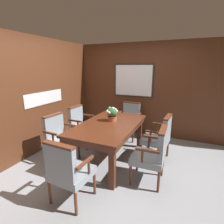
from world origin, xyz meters
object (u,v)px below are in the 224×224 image
at_px(chair_left_near, 59,136).
at_px(chair_head_far, 130,119).
at_px(chair_right_near, 153,153).
at_px(chair_head_near, 68,169).
at_px(potted_plant, 112,114).
at_px(chair_left_far, 81,124).
at_px(dining_table, 109,128).
at_px(chair_right_far, 159,136).

relative_size(chair_left_near, chair_head_far, 1.00).
relative_size(chair_right_near, chair_head_near, 1.00).
bearing_deg(potted_plant, chair_head_near, -89.88).
relative_size(chair_left_far, chair_head_far, 1.00).
height_order(dining_table, chair_left_far, chair_left_far).
distance_m(dining_table, chair_head_far, 1.28).
relative_size(dining_table, chair_head_far, 1.90).
bearing_deg(chair_right_near, chair_head_near, -47.48).
xyz_separation_m(chair_right_far, potted_plant, (-0.93, -0.20, 0.40)).
distance_m(chair_right_far, chair_head_far, 1.27).
relative_size(chair_left_near, chair_left_far, 1.00).
distance_m(chair_right_far, chair_left_near, 1.98).
relative_size(chair_right_near, chair_head_far, 1.00).
distance_m(chair_left_near, chair_left_far, 0.80).
distance_m(chair_right_near, chair_left_far, 2.01).
bearing_deg(chair_head_far, chair_right_far, -39.35).
xyz_separation_m(chair_head_far, potted_plant, (-0.02, -1.09, 0.40)).
bearing_deg(chair_left_far, chair_head_near, -149.85).
bearing_deg(dining_table, potted_plant, 94.24).
bearing_deg(chair_left_near, chair_right_far, -61.46).
relative_size(dining_table, chair_left_far, 1.90).
bearing_deg(chair_head_near, potted_plant, -86.50).
relative_size(dining_table, chair_left_near, 1.90).
relative_size(chair_right_far, potted_plant, 3.10).
bearing_deg(chair_left_near, chair_left_far, 7.01).
distance_m(chair_head_near, chair_head_far, 2.56).
distance_m(chair_head_near, chair_left_far, 1.91).
bearing_deg(potted_plant, dining_table, -85.76).
relative_size(dining_table, potted_plant, 5.90).
relative_size(chair_head_near, chair_left_near, 1.00).
bearing_deg(chair_head_far, dining_table, -85.51).
bearing_deg(chair_right_near, chair_right_far, 179.56).
relative_size(chair_left_far, potted_plant, 3.10).
xyz_separation_m(chair_left_far, chair_head_far, (0.93, 0.88, 0.00)).
relative_size(chair_right_near, potted_plant, 3.10).
bearing_deg(chair_right_near, chair_left_far, -113.94).
bearing_deg(chair_left_far, chair_left_near, -176.25).
bearing_deg(chair_head_far, chair_left_near, -113.37).
height_order(chair_left_far, potted_plant, potted_plant).
bearing_deg(dining_table, chair_right_near, -21.63).
distance_m(chair_right_near, potted_plant, 1.17).
bearing_deg(potted_plant, chair_head_far, 88.82).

